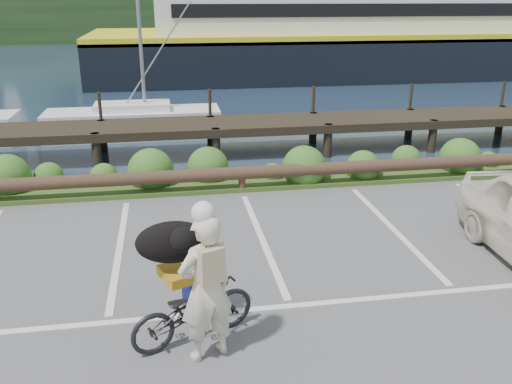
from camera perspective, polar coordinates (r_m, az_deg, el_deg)
The scene contains 7 objects.
ground at distance 8.44m, azimuth 3.01°, elevation -10.50°, with size 72.00×72.00×0.00m, color #515154.
harbor_backdrop at distance 85.74m, azimuth -8.53°, elevation 16.92°, with size 170.00×160.00×30.00m.
vegetation_strip at distance 13.20m, azimuth -1.91°, elevation 1.28°, with size 34.00×1.60×0.10m, color #3D5B21.
log_rail at distance 12.56m, azimuth -1.48°, elevation 0.06°, with size 32.00×0.30×0.60m, color #443021, non-canonical shape.
bicycle at distance 7.22m, azimuth -6.63°, elevation -12.19°, with size 0.60×1.72×0.90m, color black.
cyclist at distance 6.65m, azimuth -5.30°, elevation -10.06°, with size 0.70×0.46×1.92m, color beige.
dog at distance 7.31m, azimuth -8.72°, elevation -5.24°, with size 1.00×0.49×0.58m, color black.
Camera 1 is at (-1.63, -7.09, 4.28)m, focal length 38.00 mm.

